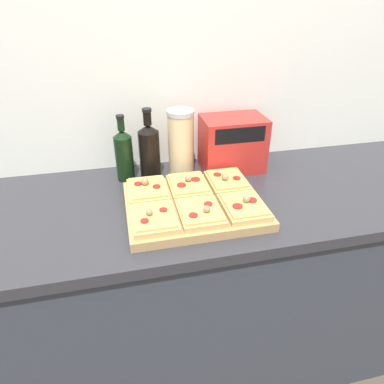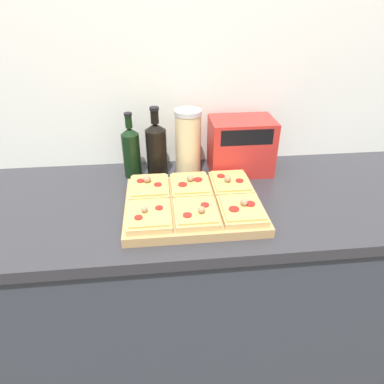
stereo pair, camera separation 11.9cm
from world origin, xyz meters
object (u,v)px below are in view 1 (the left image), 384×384
wine_bottle (149,150)px  toaster_oven (232,144)px  cutting_board (194,205)px  olive_oil_bottle (124,154)px  grain_jar_tall (181,143)px

wine_bottle → toaster_oven: wine_bottle is taller
cutting_board → olive_oil_bottle: (-0.22, 0.28, 0.09)m
cutting_board → wine_bottle: size_ratio=1.64×
cutting_board → toaster_oven: toaster_oven is taller
olive_oil_bottle → toaster_oven: (0.44, -0.00, 0.00)m
cutting_board → wine_bottle: (-0.12, 0.28, 0.10)m
cutting_board → olive_oil_bottle: bearing=128.0°
olive_oil_bottle → cutting_board: bearing=-52.0°
olive_oil_bottle → toaster_oven: olive_oil_bottle is taller
wine_bottle → toaster_oven: size_ratio=1.02×
cutting_board → grain_jar_tall: 0.30m
cutting_board → wine_bottle: 0.32m
toaster_oven → grain_jar_tall: bearing=179.8°
cutting_board → wine_bottle: bearing=112.9°
olive_oil_bottle → wine_bottle: size_ratio=0.94×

